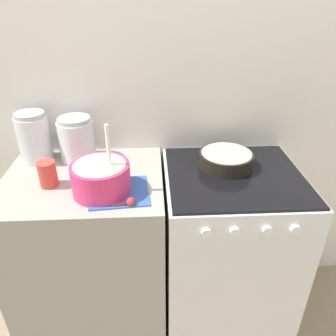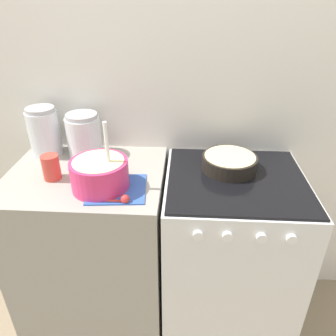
# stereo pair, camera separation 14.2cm
# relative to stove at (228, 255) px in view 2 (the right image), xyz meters

# --- Properties ---
(wall_back) EXTENTS (4.42, 0.05, 2.40)m
(wall_back) POSITION_rel_stove_xyz_m (-0.33, 0.32, 0.74)
(wall_back) COLOR white
(wall_back) RESTS_ON ground_plane
(countertop_cabinet) EXTENTS (0.71, 0.59, 0.92)m
(countertop_cabinet) POSITION_rel_stove_xyz_m (-0.69, 0.00, 0.00)
(countertop_cabinet) COLOR #9E998E
(countertop_cabinet) RESTS_ON ground_plane
(stove) EXTENTS (0.63, 0.60, 0.92)m
(stove) POSITION_rel_stove_xyz_m (0.00, 0.00, 0.00)
(stove) COLOR silver
(stove) RESTS_ON ground_plane
(mixing_bowl) EXTENTS (0.24, 0.24, 0.29)m
(mixing_bowl) POSITION_rel_stove_xyz_m (-0.58, -0.11, 0.53)
(mixing_bowl) COLOR #E0336B
(mixing_bowl) RESTS_ON countertop_cabinet
(baking_pan) EXTENTS (0.25, 0.25, 0.07)m
(baking_pan) POSITION_rel_stove_xyz_m (-0.03, 0.08, 0.50)
(baking_pan) COLOR black
(baking_pan) RESTS_ON stove
(storage_jar_left) EXTENTS (0.15, 0.15, 0.24)m
(storage_jar_left) POSITION_rel_stove_xyz_m (-0.93, 0.19, 0.56)
(storage_jar_left) COLOR silver
(storage_jar_left) RESTS_ON countertop_cabinet
(storage_jar_middle) EXTENTS (0.17, 0.17, 0.21)m
(storage_jar_middle) POSITION_rel_stove_xyz_m (-0.73, 0.19, 0.55)
(storage_jar_middle) COLOR silver
(storage_jar_middle) RESTS_ON countertop_cabinet
(tin_can) EXTENTS (0.08, 0.08, 0.11)m
(tin_can) POSITION_rel_stove_xyz_m (-0.81, -0.05, 0.51)
(tin_can) COLOR #CC3F33
(tin_can) RESTS_ON countertop_cabinet
(recipe_page) EXTENTS (0.26, 0.25, 0.01)m
(recipe_page) POSITION_rel_stove_xyz_m (-0.51, -0.13, 0.46)
(recipe_page) COLOR #3359B2
(recipe_page) RESTS_ON countertop_cabinet
(measuring_spoon) EXTENTS (0.12, 0.04, 0.04)m
(measuring_spoon) POSITION_rel_stove_xyz_m (-0.47, -0.22, 0.47)
(measuring_spoon) COLOR red
(measuring_spoon) RESTS_ON countertop_cabinet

